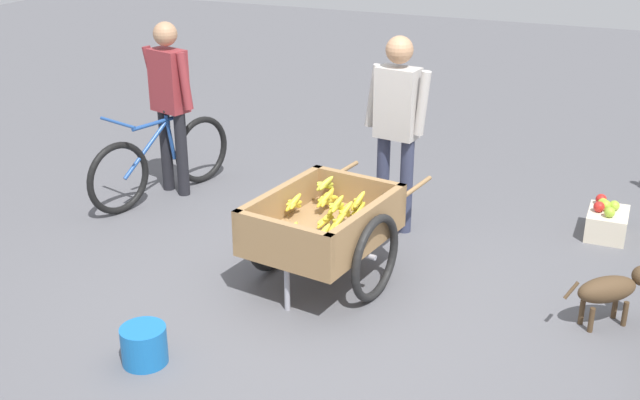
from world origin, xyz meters
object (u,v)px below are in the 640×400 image
(cyclist_person, at_px, (170,93))
(apple_crate, at_px, (607,221))
(fruit_cart, at_px, (323,229))
(dog, at_px, (612,289))
(bicycle, at_px, (162,161))
(plastic_bucket, at_px, (144,345))
(vendor_person, at_px, (397,117))

(cyclist_person, height_order, apple_crate, cyclist_person)
(fruit_cart, relative_size, dog, 3.25)
(bicycle, relative_size, dog, 2.99)
(dog, relative_size, plastic_bucket, 1.87)
(vendor_person, relative_size, plastic_bucket, 5.76)
(dog, bearing_deg, plastic_bucket, -58.52)
(vendor_person, height_order, bicycle, vendor_person)
(bicycle, height_order, cyclist_person, cyclist_person)
(bicycle, relative_size, apple_crate, 3.66)
(cyclist_person, relative_size, plastic_bucket, 5.62)
(bicycle, xyz_separation_m, apple_crate, (-0.71, 3.91, -0.22))
(dog, xyz_separation_m, plastic_bucket, (1.61, -2.63, -0.15))
(fruit_cart, height_order, bicycle, bicycle)
(fruit_cart, distance_m, bicycle, 2.26)
(fruit_cart, relative_size, vendor_person, 1.06)
(plastic_bucket, bearing_deg, dog, 121.48)
(plastic_bucket, bearing_deg, apple_crate, 141.11)
(cyclist_person, xyz_separation_m, dog, (0.92, 4.01, -0.70))
(vendor_person, bearing_deg, cyclist_person, -89.92)
(cyclist_person, bearing_deg, vendor_person, 90.08)
(cyclist_person, xyz_separation_m, plastic_bucket, (2.53, 1.38, -0.85))
(vendor_person, xyz_separation_m, plastic_bucket, (2.53, -0.80, -0.87))
(cyclist_person, bearing_deg, plastic_bucket, 28.53)
(plastic_bucket, height_order, apple_crate, apple_crate)
(vendor_person, distance_m, cyclist_person, 2.17)
(apple_crate, bearing_deg, dog, 5.16)
(plastic_bucket, bearing_deg, vendor_person, 162.49)
(plastic_bucket, bearing_deg, cyclist_person, -151.47)
(bicycle, bearing_deg, fruit_cart, 64.34)
(bicycle, distance_m, dog, 4.12)
(vendor_person, xyz_separation_m, apple_crate, (-0.56, 1.70, -0.87))
(dog, xyz_separation_m, apple_crate, (-1.48, -0.13, -0.14))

